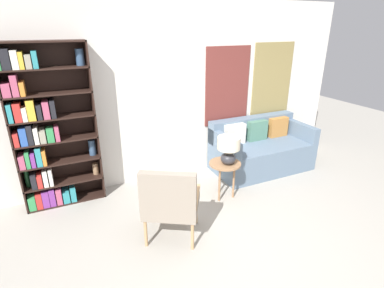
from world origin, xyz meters
TOP-DOWN VIEW (x-y plane):
  - ground_plane at (0.00, 0.00)m, footprint 14.00×14.00m
  - wall_back at (0.06, 2.03)m, footprint 6.40×0.08m
  - bookshelf at (-1.72, 1.85)m, footprint 1.02×0.30m
  - armchair at (-0.57, 0.43)m, footprint 0.80×0.79m
  - couch at (1.52, 1.57)m, footprint 1.64×0.86m
  - side_table at (0.46, 0.99)m, footprint 0.44×0.44m
  - table_lamp at (0.48, 0.94)m, footprint 0.31×0.31m

SIDE VIEW (x-z plane):
  - ground_plane at x=0.00m, z-range 0.00..0.00m
  - couch at x=1.52m, z-range -0.09..0.76m
  - side_table at x=0.46m, z-range 0.20..0.74m
  - armchair at x=-0.57m, z-range 0.07..0.99m
  - table_lamp at x=0.48m, z-range 0.59..0.98m
  - bookshelf at x=-1.72m, z-range -0.05..2.11m
  - wall_back at x=0.06m, z-range 0.00..2.70m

